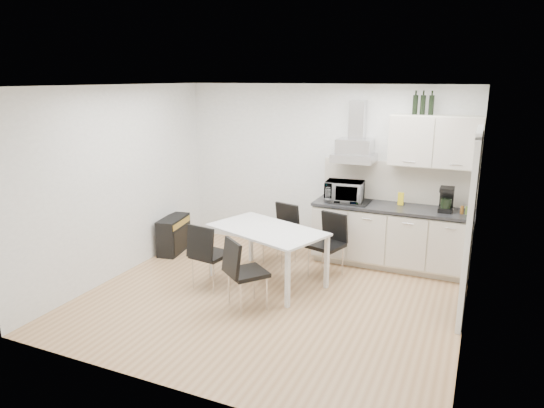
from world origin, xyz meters
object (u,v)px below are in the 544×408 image
at_px(floor_speaker, 269,234).
at_px(chair_near_left, 211,255).
at_px(dining_table, 267,234).
at_px(chair_near_right, 247,274).
at_px(chair_far_right, 326,246).
at_px(guitar_amp, 174,235).
at_px(kitchenette, 394,211).
at_px(chair_far_left, 279,235).

bearing_deg(floor_speaker, chair_near_left, -85.33).
xyz_separation_m(dining_table, chair_near_right, (0.11, -0.80, -0.24)).
xyz_separation_m(chair_far_right, guitar_amp, (-2.50, -0.03, -0.16)).
relative_size(kitchenette, guitar_amp, 3.53).
distance_m(kitchenette, chair_near_left, 2.69).
bearing_deg(chair_near_right, kitchenette, 94.98).
bearing_deg(chair_far_right, chair_near_right, 83.25).
bearing_deg(chair_near_right, guitar_amp, -175.23).
xyz_separation_m(kitchenette, dining_table, (-1.44, -1.25, -0.15)).
height_order(chair_near_right, floor_speaker, chair_near_right).
distance_m(kitchenette, chair_far_right, 1.15).
xyz_separation_m(chair_far_left, floor_speaker, (-0.49, 0.72, -0.27)).
height_order(dining_table, guitar_amp, dining_table).
bearing_deg(chair_near_left, guitar_amp, 151.62).
xyz_separation_m(dining_table, chair_far_left, (-0.11, 0.69, -0.24)).
xyz_separation_m(chair_far_right, floor_speaker, (-1.27, 0.92, -0.27)).
xyz_separation_m(kitchenette, chair_far_right, (-0.77, -0.76, -0.39)).
distance_m(dining_table, chair_near_left, 0.79).
bearing_deg(dining_table, chair_near_left, -123.45).
height_order(dining_table, chair_far_right, chair_far_right).
bearing_deg(chair_far_right, chair_near_left, 53.38).
height_order(chair_near_left, floor_speaker, chair_near_left).
height_order(kitchenette, floor_speaker, kitchenette).
height_order(chair_near_right, guitar_amp, chair_near_right).
xyz_separation_m(chair_near_right, floor_speaker, (-0.71, 2.22, -0.27)).
xyz_separation_m(dining_table, guitar_amp, (-1.83, 0.46, -0.39)).
distance_m(chair_near_left, floor_speaker, 1.89).
relative_size(chair_far_right, chair_near_left, 1.00).
distance_m(dining_table, chair_near_right, 0.84).
relative_size(kitchenette, chair_near_right, 2.86).
bearing_deg(dining_table, chair_far_left, 118.93).
bearing_deg(kitchenette, floor_speaker, 175.37).
xyz_separation_m(kitchenette, floor_speaker, (-2.04, 0.17, -0.66)).
height_order(chair_far_left, chair_near_right, same).
bearing_deg(chair_far_left, chair_far_right, -179.95).
distance_m(chair_far_right, floor_speaker, 1.59).
bearing_deg(chair_near_right, chair_far_left, 136.29).
relative_size(chair_far_left, chair_far_right, 1.00).
bearing_deg(floor_speaker, chair_near_right, -67.62).
bearing_deg(floor_speaker, chair_far_left, -51.15).
bearing_deg(chair_near_right, dining_table, 135.48).
distance_m(chair_near_right, floor_speaker, 2.35).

